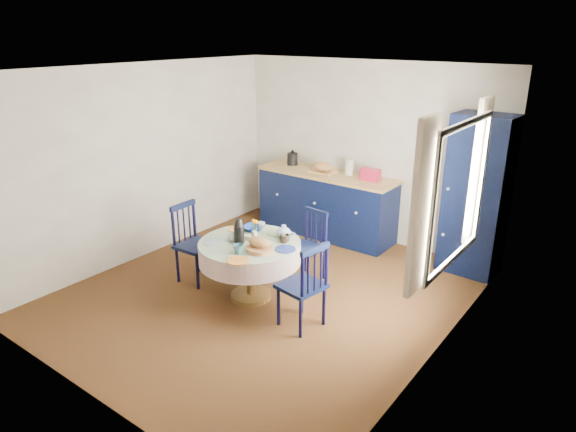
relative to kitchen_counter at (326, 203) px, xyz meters
name	(u,v)px	position (x,y,z in m)	size (l,w,h in m)	color
floor	(267,293)	(0.45, -1.96, -0.48)	(4.50, 4.50, 0.00)	black
ceiling	(263,69)	(0.45, -1.96, 2.02)	(4.50, 4.50, 0.00)	white
wall_back	(366,152)	(0.45, 0.29, 0.77)	(4.00, 0.02, 2.50)	white
wall_left	(145,162)	(-1.55, -1.96, 0.77)	(0.02, 4.50, 2.50)	white
wall_right	(446,231)	(2.45, -1.96, 0.77)	(0.02, 4.50, 2.50)	white
window	(457,191)	(2.40, -1.66, 1.04)	(0.10, 1.74, 1.45)	white
kitchen_counter	(326,203)	(0.00, 0.00, 0.00)	(2.11, 0.67, 1.18)	black
pantry_cabinet	(477,196)	(2.11, 0.04, 0.50)	(0.71, 0.52, 1.96)	black
dining_table	(251,252)	(0.38, -2.14, 0.08)	(1.13, 1.13, 0.96)	brown
chair_left	(194,242)	(-0.47, -2.20, 0.00)	(0.42, 0.44, 0.95)	black
chair_far	(309,245)	(0.61, -1.35, -0.05)	(0.42, 0.41, 0.85)	black
chair_right	(304,285)	(1.20, -2.28, -0.01)	(0.46, 0.48, 0.93)	black
mug_a	(232,237)	(0.18, -2.22, 0.24)	(0.11, 0.11, 0.09)	silver
mug_b	(239,249)	(0.48, -2.44, 0.25)	(0.11, 0.11, 0.10)	#2F5C69
mug_c	(285,239)	(0.68, -1.92, 0.24)	(0.12, 0.12, 0.09)	black
mug_d	(261,226)	(0.22, -1.77, 0.24)	(0.09, 0.09, 0.08)	silver
cobalt_bowl	(253,228)	(0.18, -1.86, 0.23)	(0.24, 0.24, 0.06)	navy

